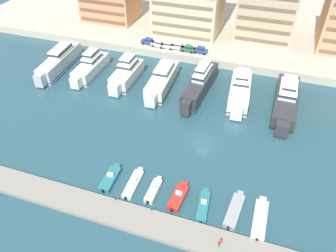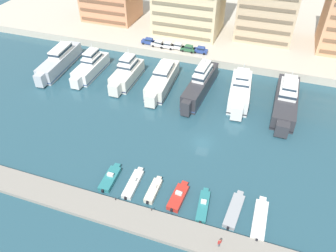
# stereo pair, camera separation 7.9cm
# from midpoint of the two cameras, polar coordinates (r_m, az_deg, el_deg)

# --- Properties ---
(ground_plane) EXTENTS (400.00, 400.00, 0.00)m
(ground_plane) POSITION_cam_midpoint_polar(r_m,az_deg,el_deg) (68.07, 6.03, -2.93)
(ground_plane) COLOR #285160
(quay_promenade) EXTENTS (180.00, 70.00, 2.25)m
(quay_promenade) POSITION_cam_midpoint_polar(r_m,az_deg,el_deg) (124.22, 13.91, 17.60)
(quay_promenade) COLOR beige
(quay_promenade) RESTS_ON ground
(pier_dock) EXTENTS (120.00, 4.88, 0.75)m
(pier_dock) POSITION_cam_midpoint_polar(r_m,az_deg,el_deg) (54.16, 0.19, -17.55)
(pier_dock) COLOR gray
(pier_dock) RESTS_ON ground
(yacht_silver_far_left) EXTENTS (5.37, 20.88, 7.39)m
(yacht_silver_far_left) POSITION_cam_midpoint_polar(r_m,az_deg,el_deg) (95.99, -18.44, 10.69)
(yacht_silver_far_left) COLOR silver
(yacht_silver_far_left) RESTS_ON ground
(yacht_white_left) EXTENTS (4.50, 16.32, 7.97)m
(yacht_white_left) POSITION_cam_midpoint_polar(r_m,az_deg,el_deg) (91.16, -13.39, 10.05)
(yacht_white_left) COLOR white
(yacht_white_left) RESTS_ON ground
(yacht_ivory_mid_left) EXTENTS (4.76, 15.46, 8.34)m
(yacht_ivory_mid_left) POSITION_cam_midpoint_polar(r_m,az_deg,el_deg) (86.08, -7.27, 9.10)
(yacht_ivory_mid_left) COLOR silver
(yacht_ivory_mid_left) RESTS_ON ground
(yacht_ivory_center_left) EXTENTS (5.24, 19.08, 6.95)m
(yacht_ivory_center_left) POSITION_cam_midpoint_polar(r_m,az_deg,el_deg) (83.20, -1.06, 8.04)
(yacht_ivory_center_left) COLOR silver
(yacht_ivory_center_left) RESTS_ON ground
(yacht_charcoal_center) EXTENTS (5.03, 20.96, 8.99)m
(yacht_charcoal_center) POSITION_cam_midpoint_polar(r_m,az_deg,el_deg) (80.94, 5.59, 7.33)
(yacht_charcoal_center) COLOR #333338
(yacht_charcoal_center) RESTS_ON ground
(yacht_white_center_right) EXTENTS (5.85, 17.69, 8.50)m
(yacht_white_center_right) POSITION_cam_midpoint_polar(r_m,az_deg,el_deg) (80.27, 12.39, 6.06)
(yacht_white_center_right) COLOR white
(yacht_white_center_right) RESTS_ON ground
(yacht_charcoal_mid_right) EXTENTS (5.20, 22.08, 8.19)m
(yacht_charcoal_mid_right) POSITION_cam_midpoint_polar(r_m,az_deg,el_deg) (80.47, 19.84, 4.38)
(yacht_charcoal_mid_right) COLOR #333338
(yacht_charcoal_mid_right) RESTS_ON ground
(motorboat_teal_far_left) EXTENTS (2.30, 6.88, 1.41)m
(motorboat_teal_far_left) POSITION_cam_midpoint_polar(r_m,az_deg,el_deg) (61.36, -10.03, -8.91)
(motorboat_teal_far_left) COLOR teal
(motorboat_teal_far_left) RESTS_ON ground
(motorboat_white_left) EXTENTS (1.91, 7.53, 1.40)m
(motorboat_white_left) POSITION_cam_midpoint_polar(r_m,az_deg,el_deg) (59.98, -6.08, -9.90)
(motorboat_white_left) COLOR white
(motorboat_white_left) RESTS_ON ground
(motorboat_cream_mid_left) EXTENTS (1.63, 6.12, 1.42)m
(motorboat_cream_mid_left) POSITION_cam_midpoint_polar(r_m,az_deg,el_deg) (58.60, -2.55, -11.11)
(motorboat_cream_mid_left) COLOR beige
(motorboat_cream_mid_left) RESTS_ON ground
(motorboat_red_center_left) EXTENTS (2.49, 6.69, 1.50)m
(motorboat_red_center_left) POSITION_cam_midpoint_polar(r_m,az_deg,el_deg) (57.73, 1.81, -12.18)
(motorboat_red_center_left) COLOR red
(motorboat_red_center_left) RESTS_ON ground
(motorboat_teal_center) EXTENTS (2.31, 7.31, 1.45)m
(motorboat_teal_center) POSITION_cam_midpoint_polar(r_m,az_deg,el_deg) (56.92, 6.13, -13.63)
(motorboat_teal_center) COLOR teal
(motorboat_teal_center) RESTS_ON ground
(motorboat_grey_center_right) EXTENTS (2.65, 8.15, 0.86)m
(motorboat_grey_center_right) POSITION_cam_midpoint_polar(r_m,az_deg,el_deg) (57.24, 11.46, -14.14)
(motorboat_grey_center_right) COLOR #9EA3A8
(motorboat_grey_center_right) RESTS_ON ground
(motorboat_white_mid_right) EXTENTS (2.12, 8.66, 1.09)m
(motorboat_white_mid_right) POSITION_cam_midpoint_polar(r_m,az_deg,el_deg) (56.96, 15.66, -15.33)
(motorboat_white_mid_right) COLOR white
(motorboat_white_mid_right) RESTS_ON ground
(car_blue_far_left) EXTENTS (4.12, 1.96, 1.80)m
(car_blue_far_left) POSITION_cam_midpoint_polar(r_m,az_deg,el_deg) (100.31, -3.46, 14.57)
(car_blue_far_left) COLOR #28428E
(car_blue_far_left) RESTS_ON quay_promenade
(car_white_left) EXTENTS (4.21, 2.14, 1.80)m
(car_white_left) POSITION_cam_midpoint_polar(r_m,az_deg,el_deg) (98.63, -1.74, 14.16)
(car_white_left) COLOR white
(car_white_left) RESTS_ON quay_promenade
(car_white_mid_left) EXTENTS (4.12, 1.95, 1.80)m
(car_white_mid_left) POSITION_cam_midpoint_polar(r_m,az_deg,el_deg) (97.71, -0.17, 13.92)
(car_white_mid_left) COLOR white
(car_white_mid_left) RESTS_ON quay_promenade
(car_white_center_left) EXTENTS (4.17, 2.06, 1.80)m
(car_white_center_left) POSITION_cam_midpoint_polar(r_m,az_deg,el_deg) (97.20, 1.67, 13.75)
(car_white_center_left) COLOR white
(car_white_center_left) RESTS_ON quay_promenade
(car_green_center) EXTENTS (4.17, 2.05, 1.80)m
(car_green_center) POSITION_cam_midpoint_polar(r_m,az_deg,el_deg) (96.08, 3.52, 13.37)
(car_green_center) COLOR #2D6642
(car_green_center) RESTS_ON quay_promenade
(car_blue_center_right) EXTENTS (4.17, 2.07, 1.80)m
(car_blue_center_right) POSITION_cam_midpoint_polar(r_m,az_deg,el_deg) (95.52, 5.65, 13.08)
(car_blue_center_right) COLOR #28428E
(car_blue_center_right) RESTS_ON quay_promenade
(apartment_block_mid_left) EXTENTS (16.85, 14.07, 21.24)m
(apartment_block_mid_left) POSITION_cam_midpoint_polar(r_m,az_deg,el_deg) (105.94, 17.07, 19.50)
(apartment_block_mid_left) COLOR #C6AD89
(apartment_block_mid_left) RESTS_ON quay_promenade
(pedestrian_near_edge) EXTENTS (0.49, 0.52, 1.73)m
(pedestrian_near_edge) POSITION_cam_midpoint_polar(r_m,az_deg,el_deg) (51.90, 8.96, -19.39)
(pedestrian_near_edge) COLOR #4C515B
(pedestrian_near_edge) RESTS_ON pier_dock
(bollard_west) EXTENTS (0.20, 0.20, 0.61)m
(bollard_west) POSITION_cam_midpoint_polar(r_m,az_deg,el_deg) (57.39, -9.17, -12.39)
(bollard_west) COLOR #2D2D33
(bollard_west) RESTS_ON pier_dock
(bollard_west_mid) EXTENTS (0.20, 0.20, 0.61)m
(bollard_west_mid) POSITION_cam_midpoint_polar(r_m,az_deg,el_deg) (55.49, -2.89, -14.27)
(bollard_west_mid) COLOR #2D2D33
(bollard_west_mid) RESTS_ON pier_dock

